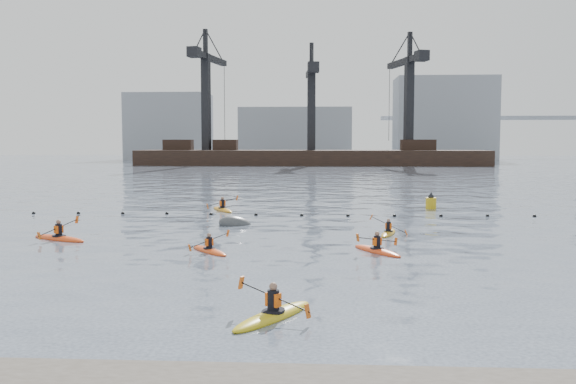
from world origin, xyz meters
name	(u,v)px	position (x,y,z in m)	size (l,w,h in m)	color
ground	(240,310)	(0.00, 0.00, 0.00)	(400.00, 400.00, 0.00)	#363E4F
float_line	(279,215)	(-0.50, 22.53, 0.03)	(33.24, 0.73, 0.24)	black
barge_pier	(310,156)	(-0.22, 110.00, 1.89)	(72.00, 19.30, 29.50)	black
skyline	(322,126)	(2.23, 150.27, 9.25)	(141.00, 28.00, 22.00)	gray
kayaker_0	(209,250)	(-2.61, 9.12, 0.09)	(2.26, 2.68, 1.01)	#F14C16
kayaker_1	(273,314)	(1.01, -0.76, 0.11)	(2.39, 3.35, 1.15)	gold
kayaker_2	(59,237)	(-10.62, 11.98, 0.11)	(3.45, 2.25, 1.19)	#EE4816
kayaker_3	(388,232)	(5.80, 14.75, 0.09)	(1.95, 2.92, 1.11)	#C49217
kayaker_4	(377,250)	(4.73, 9.45, 0.10)	(2.24, 3.09, 1.03)	#F14516
kayaker_5	(223,209)	(-4.67, 25.19, 0.11)	(2.24, 3.35, 1.16)	orange
mooring_buoy	(235,225)	(-2.71, 17.84, 0.00)	(2.00, 1.18, 1.00)	#3D4042
nav_buoy	(431,203)	(10.15, 27.05, 0.42)	(0.76, 0.76, 1.38)	gold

